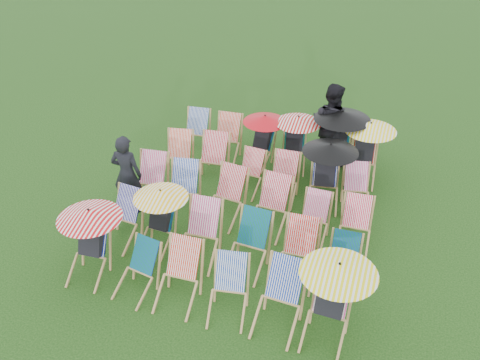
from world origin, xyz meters
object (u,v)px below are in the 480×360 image
(person_left, at_px, (127,174))
(deckchair_29, at_px, (365,151))
(deckchair_0, at_px, (89,242))
(deckchair_5, at_px, (331,300))
(person_rear, at_px, (330,124))

(person_left, bearing_deg, deckchair_29, -152.28)
(deckchair_0, relative_size, deckchair_29, 0.97)
(deckchair_29, xyz_separation_m, person_left, (-4.26, -2.65, 0.14))
(deckchair_0, height_order, deckchair_5, deckchair_5)
(deckchair_29, height_order, person_left, person_left)
(deckchair_5, height_order, person_rear, person_rear)
(deckchair_0, distance_m, deckchair_29, 6.02)
(deckchair_5, height_order, person_left, person_left)
(deckchair_29, bearing_deg, deckchair_5, -93.01)
(deckchair_29, xyz_separation_m, person_rear, (-0.86, 0.48, 0.27))
(deckchair_0, distance_m, person_rear, 5.89)
(person_left, xyz_separation_m, person_rear, (3.40, 3.13, 0.12))
(person_left, relative_size, person_rear, 0.87)
(deckchair_0, bearing_deg, deckchair_5, -4.34)
(deckchair_0, xyz_separation_m, person_rear, (3.12, 4.99, 0.28))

